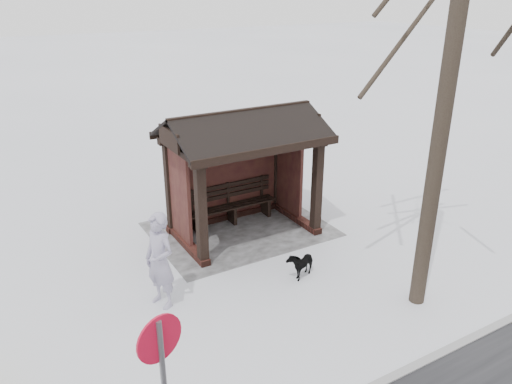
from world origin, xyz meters
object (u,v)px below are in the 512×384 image
(road_sign, at_px, (162,364))
(dog, at_px, (301,263))
(bus_shelter, at_px, (240,147))
(pedestrian, at_px, (160,261))

(road_sign, bearing_deg, dog, -160.54)
(bus_shelter, xyz_separation_m, dog, (-0.08, 2.48, -1.87))
(pedestrian, xyz_separation_m, dog, (-2.86, 0.47, -0.65))
(bus_shelter, bearing_deg, road_sign, 54.06)
(bus_shelter, relative_size, pedestrian, 1.91)
(pedestrian, distance_m, dog, 2.97)
(dog, relative_size, road_sign, 0.30)
(pedestrian, relative_size, road_sign, 0.81)
(pedestrian, bearing_deg, bus_shelter, 104.97)
(pedestrian, bearing_deg, dog, 59.68)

